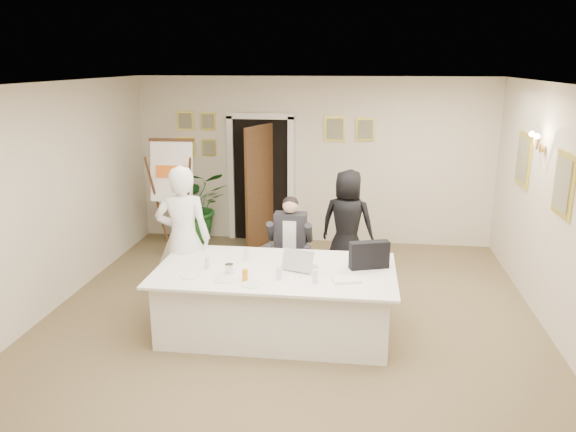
{
  "coord_description": "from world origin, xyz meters",
  "views": [
    {
      "loc": [
        0.78,
        -5.87,
        3.04
      ],
      "look_at": [
        -0.06,
        0.6,
        1.23
      ],
      "focal_mm": 35.0,
      "sensor_mm": 36.0,
      "label": 1
    }
  ],
  "objects_px": {
    "paper_stack": "(346,279)",
    "oj_glass": "(245,275)",
    "potted_palm": "(196,206)",
    "steel_jug": "(229,269)",
    "seated_man": "(290,245)",
    "standing_man": "(183,239)",
    "standing_woman": "(347,224)",
    "conference_table": "(276,300)",
    "laptop": "(299,256)",
    "flip_chart": "(175,205)",
    "laptop_bag": "(369,255)"
  },
  "relations": [
    {
      "from": "standing_man",
      "to": "steel_jug",
      "type": "xyz_separation_m",
      "value": [
        0.74,
        -0.71,
        -0.09
      ]
    },
    {
      "from": "paper_stack",
      "to": "oj_glass",
      "type": "xyz_separation_m",
      "value": [
        -1.07,
        -0.15,
        0.05
      ]
    },
    {
      "from": "conference_table",
      "to": "standing_woman",
      "type": "relative_size",
      "value": 1.71
    },
    {
      "from": "potted_palm",
      "to": "laptop_bag",
      "type": "height_order",
      "value": "potted_palm"
    },
    {
      "from": "standing_woman",
      "to": "standing_man",
      "type": "bearing_deg",
      "value": 47.17
    },
    {
      "from": "potted_palm",
      "to": "steel_jug",
      "type": "bearing_deg",
      "value": -67.76
    },
    {
      "from": "standing_man",
      "to": "paper_stack",
      "type": "relative_size",
      "value": 6.19
    },
    {
      "from": "seated_man",
      "to": "steel_jug",
      "type": "bearing_deg",
      "value": -125.24
    },
    {
      "from": "standing_man",
      "to": "laptop",
      "type": "xyz_separation_m",
      "value": [
        1.48,
        -0.44,
        -0.01
      ]
    },
    {
      "from": "flip_chart",
      "to": "potted_palm",
      "type": "relative_size",
      "value": 1.48
    },
    {
      "from": "oj_glass",
      "to": "standing_man",
      "type": "bearing_deg",
      "value": 136.78
    },
    {
      "from": "conference_table",
      "to": "oj_glass",
      "type": "relative_size",
      "value": 20.73
    },
    {
      "from": "conference_table",
      "to": "flip_chart",
      "type": "distance_m",
      "value": 3.08
    },
    {
      "from": "standing_woman",
      "to": "laptop",
      "type": "height_order",
      "value": "standing_woman"
    },
    {
      "from": "standing_woman",
      "to": "paper_stack",
      "type": "relative_size",
      "value": 5.29
    },
    {
      "from": "standing_woman",
      "to": "potted_palm",
      "type": "height_order",
      "value": "standing_woman"
    },
    {
      "from": "standing_woman",
      "to": "laptop_bag",
      "type": "relative_size",
      "value": 3.51
    },
    {
      "from": "laptop",
      "to": "laptop_bag",
      "type": "height_order",
      "value": "laptop_bag"
    },
    {
      "from": "paper_stack",
      "to": "oj_glass",
      "type": "height_order",
      "value": "oj_glass"
    },
    {
      "from": "conference_table",
      "to": "laptop_bag",
      "type": "bearing_deg",
      "value": 8.77
    },
    {
      "from": "laptop",
      "to": "paper_stack",
      "type": "bearing_deg",
      "value": -10.73
    },
    {
      "from": "flip_chart",
      "to": "potted_palm",
      "type": "bearing_deg",
      "value": 85.49
    },
    {
      "from": "standing_woman",
      "to": "oj_glass",
      "type": "xyz_separation_m",
      "value": [
        -1.02,
        -2.29,
        0.05
      ]
    },
    {
      "from": "potted_palm",
      "to": "laptop_bag",
      "type": "xyz_separation_m",
      "value": [
        2.92,
        -3.04,
        0.3
      ]
    },
    {
      "from": "conference_table",
      "to": "steel_jug",
      "type": "bearing_deg",
      "value": -156.6
    },
    {
      "from": "conference_table",
      "to": "laptop_bag",
      "type": "height_order",
      "value": "laptop_bag"
    },
    {
      "from": "standing_woman",
      "to": "steel_jug",
      "type": "height_order",
      "value": "standing_woman"
    },
    {
      "from": "standing_man",
      "to": "paper_stack",
      "type": "height_order",
      "value": "standing_man"
    },
    {
      "from": "potted_palm",
      "to": "laptop",
      "type": "xyz_separation_m",
      "value": [
        2.14,
        -3.14,
        0.28
      ]
    },
    {
      "from": "laptop_bag",
      "to": "paper_stack",
      "type": "xyz_separation_m",
      "value": [
        -0.24,
        -0.41,
        -0.14
      ]
    },
    {
      "from": "standing_man",
      "to": "oj_glass",
      "type": "bearing_deg",
      "value": 129.72
    },
    {
      "from": "standing_woman",
      "to": "steel_jug",
      "type": "xyz_separation_m",
      "value": [
        -1.24,
        -2.1,
        0.04
      ]
    },
    {
      "from": "seated_man",
      "to": "laptop_bag",
      "type": "xyz_separation_m",
      "value": [
        1.02,
        -0.98,
        0.26
      ]
    },
    {
      "from": "steel_jug",
      "to": "laptop",
      "type": "bearing_deg",
      "value": 19.91
    },
    {
      "from": "paper_stack",
      "to": "flip_chart",
      "type": "bearing_deg",
      "value": 136.63
    },
    {
      "from": "conference_table",
      "to": "laptop",
      "type": "distance_m",
      "value": 0.59
    },
    {
      "from": "flip_chart",
      "to": "conference_table",
      "type": "bearing_deg",
      "value": -50.35
    },
    {
      "from": "conference_table",
      "to": "oj_glass",
      "type": "distance_m",
      "value": 0.66
    },
    {
      "from": "conference_table",
      "to": "seated_man",
      "type": "distance_m",
      "value": 1.17
    },
    {
      "from": "laptop",
      "to": "paper_stack",
      "type": "xyz_separation_m",
      "value": [
        0.54,
        -0.31,
        -0.12
      ]
    },
    {
      "from": "paper_stack",
      "to": "laptop",
      "type": "bearing_deg",
      "value": 150.1
    },
    {
      "from": "flip_chart",
      "to": "oj_glass",
      "type": "xyz_separation_m",
      "value": [
        1.68,
        -2.75,
        -0.02
      ]
    },
    {
      "from": "seated_man",
      "to": "paper_stack",
      "type": "relative_size",
      "value": 4.54
    },
    {
      "from": "oj_glass",
      "to": "laptop_bag",
      "type": "bearing_deg",
      "value": 23.31
    },
    {
      "from": "potted_palm",
      "to": "oj_glass",
      "type": "xyz_separation_m",
      "value": [
        1.61,
        -3.6,
        0.21
      ]
    },
    {
      "from": "standing_woman",
      "to": "oj_glass",
      "type": "height_order",
      "value": "standing_woman"
    },
    {
      "from": "standing_woman",
      "to": "potted_palm",
      "type": "distance_m",
      "value": 2.94
    },
    {
      "from": "standing_man",
      "to": "laptop_bag",
      "type": "height_order",
      "value": "standing_man"
    },
    {
      "from": "laptop_bag",
      "to": "oj_glass",
      "type": "relative_size",
      "value": 3.44
    },
    {
      "from": "steel_jug",
      "to": "seated_man",
      "type": "bearing_deg",
      "value": 69.43
    }
  ]
}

